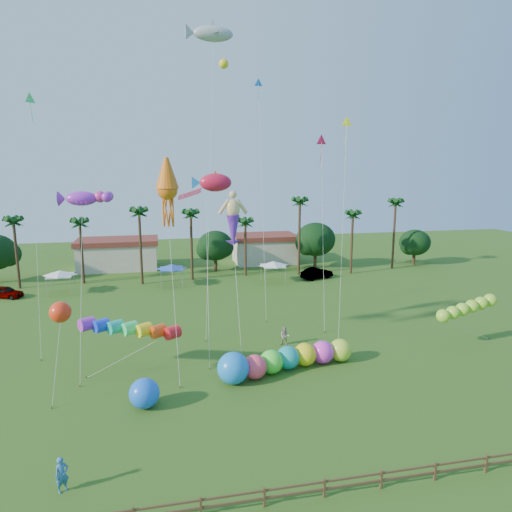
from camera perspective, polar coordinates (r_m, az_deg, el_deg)
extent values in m
plane|color=#285116|center=(30.06, 4.25, -20.82)|extent=(160.00, 160.00, 0.00)
cylinder|color=#3A2819|center=(68.08, -27.73, 0.08)|extent=(0.36, 0.36, 9.00)
cylinder|color=#3A2819|center=(67.36, -20.93, 0.30)|extent=(0.36, 0.36, 8.50)
cylinder|color=#3A2819|center=(64.46, -14.21, 0.92)|extent=(0.36, 0.36, 10.00)
cylinder|color=#3A2819|center=(65.58, -8.05, 1.09)|extent=(0.36, 0.36, 9.50)
cylinder|color=#3A2819|center=(67.69, -1.33, 0.85)|extent=(0.36, 0.36, 8.00)
cylinder|color=#3A2819|center=(68.41, 5.42, 2.19)|extent=(0.36, 0.36, 11.00)
cylinder|color=#3A2819|center=(70.45, 11.88, 1.43)|extent=(0.36, 0.36, 9.00)
cylinder|color=#3A2819|center=(75.65, 16.84, 2.41)|extent=(0.36, 0.36, 10.50)
sphere|color=#113814|center=(70.98, -5.11, 1.31)|extent=(5.46, 5.46, 5.46)
sphere|color=#113814|center=(73.55, 7.46, 2.08)|extent=(6.30, 6.30, 6.30)
sphere|color=#113814|center=(80.08, 19.24, 1.61)|extent=(5.04, 5.04, 5.04)
cube|color=beige|center=(76.06, -16.84, -0.03)|extent=(12.00, 7.00, 4.00)
cube|color=beige|center=(77.73, 1.06, 0.67)|extent=(10.00, 7.00, 4.00)
pyramid|color=white|center=(63.17, -23.31, -1.93)|extent=(3.00, 3.00, 0.60)
pyramid|color=blue|center=(62.88, -10.54, -1.27)|extent=(3.00, 3.00, 0.60)
pyramid|color=white|center=(63.76, 2.16, -0.92)|extent=(3.00, 3.00, 0.60)
cube|color=brown|center=(24.03, -6.90, -28.69)|extent=(0.12, 0.12, 1.00)
cube|color=brown|center=(24.39, 1.07, -27.92)|extent=(0.12, 0.12, 1.00)
cube|color=brown|center=(25.10, 8.56, -26.76)|extent=(0.12, 0.12, 1.00)
cube|color=brown|center=(26.13, 15.39, -25.33)|extent=(0.12, 0.12, 1.00)
cube|color=brown|center=(27.46, 21.48, -23.76)|extent=(0.12, 0.12, 1.00)
cube|color=brown|center=(29.04, 26.83, -22.15)|extent=(0.12, 0.12, 1.00)
cube|color=brown|center=(24.89, 8.58, -26.12)|extent=(36.00, 0.08, 0.10)
cube|color=brown|center=(25.13, 8.56, -26.85)|extent=(36.00, 0.08, 0.10)
imported|color=#4C4C54|center=(64.60, -28.85, -3.97)|extent=(4.61, 3.15, 1.46)
imported|color=#4C4C54|center=(66.94, 7.62, -2.14)|extent=(5.18, 3.38, 1.61)
imported|color=#2F6AA7|center=(26.74, -23.10, -23.84)|extent=(0.80, 0.74, 1.84)
imported|color=#AA9E8E|center=(41.99, 3.62, -9.96)|extent=(1.04, 0.96, 1.72)
sphere|color=#FF4360|center=(35.68, -0.16, -13.70)|extent=(1.88, 1.88, 1.88)
sphere|color=#46EB37|center=(36.54, 1.92, -13.09)|extent=(1.88, 1.88, 1.88)
sphere|color=teal|center=(37.35, 4.00, -12.56)|extent=(1.88, 1.88, 1.88)
sphere|color=yellow|center=(38.06, 6.13, -12.14)|extent=(1.88, 1.88, 1.88)
sphere|color=#F138D8|center=(38.69, 8.32, -11.80)|extent=(1.88, 1.88, 1.88)
sphere|color=#B4DF31|center=(39.32, 10.49, -11.49)|extent=(1.88, 1.88, 1.88)
sphere|color=#1A7EED|center=(34.91, -2.87, -13.82)|extent=(2.91, 2.91, 2.40)
sphere|color=blue|center=(32.66, -13.79, -16.33)|extent=(2.04, 2.04, 2.04)
cylinder|color=red|center=(36.61, -13.42, -9.50)|extent=(7.39, 3.91, 1.03)
cylinder|color=silver|center=(37.32, -15.51, -11.85)|extent=(6.62, 0.14, 3.24)
cylinder|color=brown|center=(38.36, -20.47, -14.01)|extent=(0.08, 0.08, 0.16)
ellipsoid|color=#94D72F|center=(43.78, 22.35, -6.94)|extent=(6.52, 2.22, 1.40)
cylinder|color=silver|center=(46.20, 24.85, -8.17)|extent=(5.72, 0.93, 3.02)
cylinder|color=brown|center=(48.69, 27.12, -9.18)|extent=(0.08, 0.08, 0.16)
sphere|color=#FF3114|center=(34.25, -23.27, -6.46)|extent=(1.83, 1.83, 1.46)
cylinder|color=silver|center=(34.44, -23.71, -11.79)|extent=(0.66, 1.93, 6.10)
cylinder|color=brown|center=(34.88, -24.17, -16.89)|extent=(0.08, 0.08, 0.16)
cylinder|color=silver|center=(40.04, -2.35, -3.99)|extent=(0.19, 5.02, 11.03)
cylinder|color=brown|center=(39.49, -1.78, -12.56)|extent=(0.08, 0.08, 0.16)
ellipsoid|color=red|center=(39.20, -5.07, 9.14)|extent=(4.27, 2.18, 1.70)
cylinder|color=silver|center=(37.69, -5.44, -2.16)|extent=(1.35, 4.82, 14.62)
cylinder|color=brown|center=(37.70, -5.82, -13.79)|extent=(0.08, 0.08, 0.16)
ellipsoid|color=#9BA3A9|center=(47.89, -5.38, 25.93)|extent=(5.38, 3.48, 1.81)
cylinder|color=silver|center=(43.29, -5.83, 8.63)|extent=(1.89, 5.81, 28.26)
cylinder|color=brown|center=(43.24, -6.28, -10.48)|extent=(0.08, 0.08, 0.16)
cone|color=orange|center=(36.41, -11.02, 8.14)|extent=(2.32, 2.32, 5.13)
cylinder|color=silver|center=(34.98, -10.27, -3.70)|extent=(0.32, 5.02, 14.17)
cylinder|color=brown|center=(35.10, -9.48, -15.85)|extent=(0.08, 0.08, 0.16)
ellipsoid|color=#A72AD2|center=(37.78, -20.96, 6.73)|extent=(4.38, 2.88, 1.58)
cylinder|color=silver|center=(36.81, -21.05, -4.05)|extent=(0.44, 4.19, 13.52)
cylinder|color=brown|center=(37.16, -21.15, -14.89)|extent=(0.08, 0.08, 0.16)
cone|color=#D91845|center=(45.94, 8.18, 14.05)|extent=(1.29, 0.52, 1.26)
cylinder|color=silver|center=(44.83, 8.37, 2.33)|extent=(0.33, 3.14, 18.41)
cylinder|color=brown|center=(45.62, 8.56, -9.37)|extent=(0.08, 0.08, 0.16)
cone|color=#D1E617|center=(46.08, 11.27, 16.05)|extent=(1.24, 0.44, 1.22)
cylinder|color=silver|center=(43.74, 10.77, 3.16)|extent=(2.03, 4.64, 20.10)
cylinder|color=brown|center=(43.77, 10.25, -10.33)|extent=(0.08, 0.08, 0.16)
cone|color=#37E96F|center=(43.91, -26.40, 17.17)|extent=(0.90, 1.01, 1.13)
cylinder|color=silver|center=(42.05, -25.83, 2.86)|extent=(0.10, 3.74, 21.42)
cylinder|color=brown|center=(42.93, -25.27, -11.67)|extent=(0.08, 0.08, 0.16)
cone|color=blue|center=(50.88, 0.30, 20.77)|extent=(1.06, 0.35, 1.04)
cylinder|color=silver|center=(47.93, 0.80, 6.67)|extent=(0.18, 4.75, 24.53)
cylinder|color=brown|center=(48.11, 1.30, -8.17)|extent=(0.08, 0.08, 0.16)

